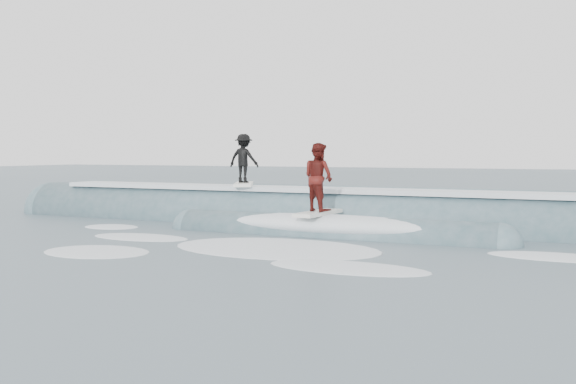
% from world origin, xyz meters
% --- Properties ---
extents(ground, '(160.00, 160.00, 0.00)m').
position_xyz_m(ground, '(0.00, 0.00, 0.00)').
color(ground, '#374B51').
rests_on(ground, ground).
extents(breaking_wave, '(23.01, 3.91, 2.26)m').
position_xyz_m(breaking_wave, '(0.27, 4.24, 0.04)').
color(breaking_wave, '#3A5962').
rests_on(breaking_wave, ground).
extents(surfer_black, '(1.36, 2.04, 1.71)m').
position_xyz_m(surfer_black, '(-2.07, 4.57, 2.02)').
color(surfer_black, white).
rests_on(surfer_black, ground).
extents(surfer_red, '(1.14, 2.04, 1.99)m').
position_xyz_m(surfer_red, '(1.47, 2.37, 1.54)').
color(surfer_red, silver).
rests_on(surfer_red, ground).
extents(whitewater, '(14.84, 5.70, 0.10)m').
position_xyz_m(whitewater, '(1.11, -0.67, 0.00)').
color(whitewater, white).
rests_on(whitewater, ground).
extents(far_swells, '(39.06, 8.65, 0.80)m').
position_xyz_m(far_swells, '(0.99, 17.65, 0.00)').
color(far_swells, '#3A5962').
rests_on(far_swells, ground).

